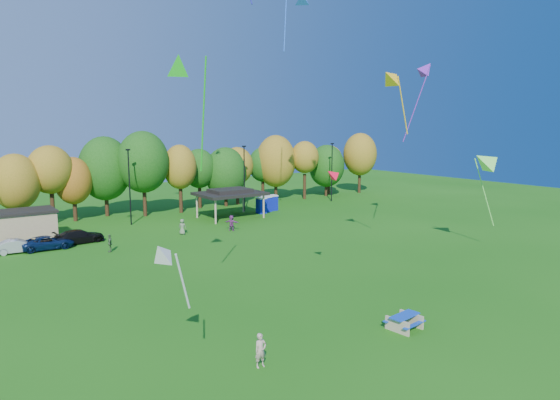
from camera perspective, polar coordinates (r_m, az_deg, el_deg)
ground at (r=28.12m, az=8.09°, el=-16.60°), size 160.00×160.00×0.00m
tree_line at (r=66.18m, az=-20.90°, el=2.84°), size 93.57×10.55×11.15m
lamp_posts at (r=61.90m, az=-16.82°, el=1.73°), size 64.50×0.25×9.09m
utility_building at (r=57.69m, az=-27.36°, el=-2.63°), size 6.30×4.30×3.25m
pavilion at (r=64.31m, az=-5.72°, el=0.80°), size 8.20×6.20×3.77m
porta_potties at (r=68.76m, az=-1.51°, el=-0.45°), size 3.75×2.20×2.18m
picnic_table at (r=31.06m, az=14.04°, el=-13.25°), size 2.17×1.87×0.87m
kite_flyer at (r=25.79m, az=-2.23°, el=-16.80°), size 0.65×0.44×1.74m
car_b at (r=52.99m, az=-27.77°, el=-4.68°), size 4.11×1.77×1.32m
car_c at (r=53.22m, az=-25.00°, el=-4.43°), size 4.81×2.34×1.32m
car_d at (r=54.64m, az=-21.94°, el=-3.87°), size 4.98×2.33×1.41m
far_person_1 at (r=55.57m, az=-11.11°, el=-3.03°), size 0.97×1.00×1.73m
far_person_2 at (r=56.79m, az=-5.56°, el=-2.63°), size 1.41×1.64×1.79m
far_person_4 at (r=49.87m, az=-18.87°, el=-4.70°), size 0.75×1.07×1.68m
kite_0 at (r=54.71m, az=16.36°, el=14.13°), size 4.90×2.42×8.44m
kite_2 at (r=22.97m, az=-13.32°, el=-5.98°), size 2.14×1.73×3.49m
kite_4 at (r=31.57m, az=-11.54°, el=14.87°), size 1.99×4.37×7.43m
kite_5 at (r=42.60m, az=12.43°, el=13.51°), size 3.50×1.83×5.65m
kite_8 at (r=35.05m, az=5.92°, el=2.93°), size 1.34×1.14×1.16m
kite_9 at (r=49.20m, az=22.26°, el=4.11°), size 4.68×3.03×7.83m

